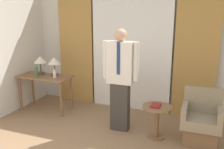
# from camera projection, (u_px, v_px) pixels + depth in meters

# --- Properties ---
(wall_back) EXTENTS (10.00, 0.06, 2.70)m
(wall_back) POSITION_uv_depth(u_px,v_px,m) (133.00, 46.00, 5.34)
(wall_back) COLOR silver
(wall_back) RESTS_ON ground_plane
(curtain_sheer_center) EXTENTS (1.71, 0.06, 2.58)m
(curtain_sheer_center) POSITION_uv_depth(u_px,v_px,m) (131.00, 50.00, 5.23)
(curtain_sheer_center) COLOR white
(curtain_sheer_center) RESTS_ON ground_plane
(curtain_drape_left) EXTENTS (0.82, 0.06, 2.58)m
(curtain_drape_left) POSITION_uv_depth(u_px,v_px,m) (76.00, 47.00, 5.69)
(curtain_drape_left) COLOR #B28442
(curtain_drape_left) RESTS_ON ground_plane
(curtain_drape_right) EXTENTS (0.82, 0.06, 2.58)m
(curtain_drape_right) POSITION_uv_depth(u_px,v_px,m) (196.00, 54.00, 4.78)
(curtain_drape_right) COLOR #B28442
(curtain_drape_right) RESTS_ON ground_plane
(desk) EXTENTS (1.13, 0.53, 0.76)m
(desk) POSITION_uv_depth(u_px,v_px,m) (45.00, 82.00, 5.27)
(desk) COLOR brown
(desk) RESTS_ON ground_plane
(table_lamp_left) EXTENTS (0.27, 0.27, 0.39)m
(table_lamp_left) POSITION_uv_depth(u_px,v_px,m) (40.00, 60.00, 5.33)
(table_lamp_left) COLOR #4C4238
(table_lamp_left) RESTS_ON desk
(table_lamp_right) EXTENTS (0.27, 0.27, 0.39)m
(table_lamp_right) POSITION_uv_depth(u_px,v_px,m) (54.00, 62.00, 5.21)
(table_lamp_right) COLOR #4C4238
(table_lamp_right) RESTS_ON desk
(bottle_near_edge) EXTENTS (0.06, 0.06, 0.27)m
(bottle_near_edge) POSITION_uv_depth(u_px,v_px,m) (36.00, 72.00, 5.12)
(bottle_near_edge) COLOR #336638
(bottle_near_edge) RESTS_ON desk
(bottle_by_lamp) EXTENTS (0.07, 0.07, 0.18)m
(bottle_by_lamp) POSITION_uv_depth(u_px,v_px,m) (55.00, 74.00, 5.08)
(bottle_by_lamp) COLOR silver
(bottle_by_lamp) RESTS_ON desk
(person) EXTENTS (0.64, 0.22, 1.81)m
(person) POSITION_uv_depth(u_px,v_px,m) (120.00, 77.00, 4.30)
(person) COLOR #38332D
(person) RESTS_ON ground_plane
(armchair) EXTENTS (0.60, 0.56, 0.87)m
(armchair) POSITION_uv_depth(u_px,v_px,m) (201.00, 123.00, 4.01)
(armchair) COLOR brown
(armchair) RESTS_ON ground_plane
(side_table) EXTENTS (0.50, 0.50, 0.56)m
(side_table) POSITION_uv_depth(u_px,v_px,m) (157.00, 116.00, 4.14)
(side_table) COLOR brown
(side_table) RESTS_ON ground_plane
(book) EXTENTS (0.15, 0.21, 0.03)m
(book) POSITION_uv_depth(u_px,v_px,m) (156.00, 105.00, 4.09)
(book) COLOR maroon
(book) RESTS_ON side_table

